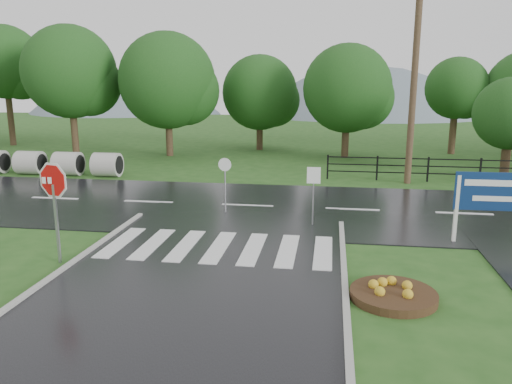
# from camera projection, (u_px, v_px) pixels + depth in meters

# --- Properties ---
(ground) EXTENTS (120.00, 120.00, 0.00)m
(ground) POSITION_uv_depth(u_px,v_px,m) (162.00, 334.00, 9.64)
(ground) COLOR #25501A
(ground) RESTS_ON ground
(main_road) EXTENTS (90.00, 8.00, 0.04)m
(main_road) POSITION_uv_depth(u_px,v_px,m) (247.00, 206.00, 19.28)
(main_road) COLOR black
(main_road) RESTS_ON ground
(crosswalk) EXTENTS (6.50, 2.80, 0.02)m
(crosswalk) POSITION_uv_depth(u_px,v_px,m) (219.00, 247.00, 14.45)
(crosswalk) COLOR silver
(crosswalk) RESTS_ON ground
(fence_west) EXTENTS (9.58, 0.08, 1.20)m
(fence_west) POSITION_uv_depth(u_px,v_px,m) (428.00, 167.00, 23.78)
(fence_west) COLOR black
(fence_west) RESTS_ON ground
(hills) EXTENTS (102.00, 48.00, 48.00)m
(hills) POSITION_uv_depth(u_px,v_px,m) (331.00, 217.00, 75.25)
(hills) COLOR slate
(hills) RESTS_ON ground
(treeline) EXTENTS (83.20, 5.20, 10.00)m
(treeline) POSITION_uv_depth(u_px,v_px,m) (298.00, 154.00, 32.64)
(treeline) COLOR #164214
(treeline) RESTS_ON ground
(culvert_pipes) EXTENTS (9.70, 1.20, 1.20)m
(culvert_pipes) POSITION_uv_depth(u_px,v_px,m) (30.00, 163.00, 25.75)
(culvert_pipes) COLOR #9E9B93
(culvert_pipes) RESTS_ON ground
(stop_sign) EXTENTS (1.24, 0.38, 2.90)m
(stop_sign) POSITION_uv_depth(u_px,v_px,m) (54.00, 190.00, 12.93)
(stop_sign) COLOR #939399
(stop_sign) RESTS_ON ground
(estate_billboard) EXTENTS (2.48, 0.11, 2.17)m
(estate_billboard) POSITION_uv_depth(u_px,v_px,m) (498.00, 195.00, 14.55)
(estate_billboard) COLOR silver
(estate_billboard) RESTS_ON ground
(flower_bed) EXTENTS (1.92, 1.92, 0.38)m
(flower_bed) POSITION_uv_depth(u_px,v_px,m) (393.00, 293.00, 11.11)
(flower_bed) COLOR #332111
(flower_bed) RESTS_ON ground
(reg_sign_small) EXTENTS (0.45, 0.05, 2.00)m
(reg_sign_small) POSITION_uv_depth(u_px,v_px,m) (314.00, 184.00, 16.40)
(reg_sign_small) COLOR #939399
(reg_sign_small) RESTS_ON ground
(reg_sign_round) EXTENTS (0.48, 0.08, 2.06)m
(reg_sign_round) POSITION_uv_depth(u_px,v_px,m) (225.00, 178.00, 17.98)
(reg_sign_round) COLOR #939399
(reg_sign_round) RESTS_ON ground
(utility_pole_east) EXTENTS (1.56, 0.64, 9.12)m
(utility_pole_east) POSITION_uv_depth(u_px,v_px,m) (414.00, 83.00, 22.58)
(utility_pole_east) COLOR #473523
(utility_pole_east) RESTS_ON ground
(entrance_tree_left) EXTENTS (3.50, 3.50, 4.93)m
(entrance_tree_left) POSITION_uv_depth(u_px,v_px,m) (510.00, 114.00, 24.12)
(entrance_tree_left) COLOR #3D2B1C
(entrance_tree_left) RESTS_ON ground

